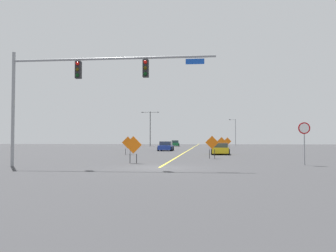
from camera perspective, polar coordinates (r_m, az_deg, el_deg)
ground at (r=21.19m, az=-1.39°, el=-6.65°), size 200.64×200.64×0.00m
road_centre_stripe at (r=76.74m, az=4.13°, el=-3.37°), size 0.16×111.47×0.01m
traffic_signal_assembly at (r=22.61m, az=-14.07°, el=7.14°), size 12.59×0.44×7.09m
stop_sign at (r=24.82m, az=20.86°, el=-1.34°), size 0.76×0.07×2.77m
street_lamp_mid_right at (r=84.76m, az=-2.85°, el=0.07°), size 4.22×0.24×8.23m
street_lamp_near_left at (r=97.53m, az=10.61°, el=-0.75°), size 1.82×0.24×7.08m
construction_sign_right_lane at (r=25.23m, az=-5.54°, el=-3.22°), size 1.22×0.13×1.89m
construction_sign_left_lane at (r=54.46m, az=8.52°, el=-2.54°), size 1.35×0.17×2.02m
construction_sign_median_near at (r=31.35m, az=7.02°, el=-2.85°), size 1.16×0.13×1.98m
construction_sign_left_shoulder at (r=57.86m, az=9.44°, el=-2.52°), size 1.25×0.15×1.97m
construction_sign_right_shoulder at (r=39.56m, az=-6.41°, el=-2.74°), size 1.33×0.06×1.98m
car_green_far at (r=85.66m, az=1.16°, el=-2.80°), size 2.13×4.00×1.41m
car_red_near at (r=64.61m, az=7.91°, el=-3.05°), size 2.07×3.89×1.29m
car_yellow_passing at (r=40.08m, az=8.34°, el=-3.62°), size 2.11×4.41×1.25m
car_blue_mid at (r=52.33m, az=-0.34°, el=-3.25°), size 2.05×4.31×1.36m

